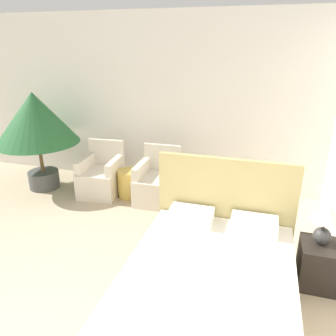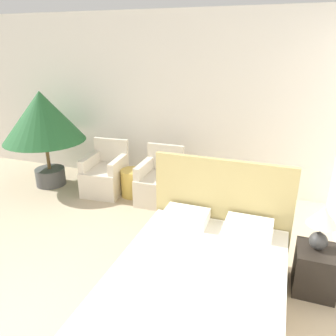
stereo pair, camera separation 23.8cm
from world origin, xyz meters
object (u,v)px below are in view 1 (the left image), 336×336
armchair_near_window_right (157,185)px  potted_palm (36,121)px  armchair_near_window_left (101,178)px  table_lamp (326,218)px  nightstand (319,264)px  bed (208,292)px  side_table (129,184)px

armchair_near_window_right → potted_palm: 2.28m
armchair_near_window_left → table_lamp: table_lamp is taller
armchair_near_window_left → potted_palm: (-1.09, -0.06, 0.91)m
potted_palm → armchair_near_window_right: bearing=1.7°
armchair_near_window_right → nightstand: 2.63m
armchair_near_window_right → table_lamp: bearing=-32.6°
bed → armchair_near_window_right: bed is taller
table_lamp → side_table: 3.09m
bed → table_lamp: 1.39m
bed → armchair_near_window_right: (-1.20, 2.17, -0.01)m
potted_palm → bed: bearing=-32.7°
armchair_near_window_left → side_table: bearing=-2.1°
potted_palm → side_table: bearing=3.1°
armchair_near_window_right → nightstand: size_ratio=1.81×
potted_palm → side_table: size_ratio=3.68×
armchair_near_window_right → side_table: armchair_near_window_right is taller
bed → armchair_near_window_left: size_ratio=2.51×
side_table → armchair_near_window_right: bearing=-2.8°
bed → armchair_near_window_right: size_ratio=2.51×
nightstand → table_lamp: 0.54m
armchair_near_window_right → side_table: (-0.49, 0.02, -0.05)m
armchair_near_window_left → table_lamp: size_ratio=1.85×
armchair_near_window_left → potted_palm: 1.43m
side_table → bed: bearing=-52.3°
potted_palm → nightstand: size_ratio=3.49×
armchair_near_window_left → table_lamp: (3.21, -1.35, 0.49)m
armchair_near_window_right → side_table: size_ratio=1.90×
potted_palm → nightstand: (4.32, -1.32, -0.95)m
armchair_near_window_left → nightstand: armchair_near_window_left is taller
armchair_near_window_left → side_table: (0.50, 0.02, -0.05)m
bed → side_table: bearing=127.7°
bed → side_table: 2.77m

